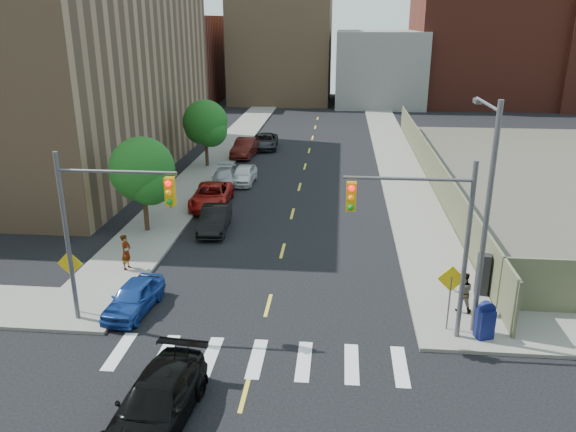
% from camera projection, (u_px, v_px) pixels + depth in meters
% --- Properties ---
extents(sidewalk_nw, '(3.50, 73.00, 0.15)m').
position_uv_depth(sidewalk_nw, '(234.00, 141.00, 56.09)').
color(sidewalk_nw, gray).
rests_on(sidewalk_nw, ground).
extents(sidewalk_ne, '(3.50, 73.00, 0.15)m').
position_uv_depth(sidewalk_ne, '(390.00, 144.00, 54.72)').
color(sidewalk_ne, gray).
rests_on(sidewalk_ne, ground).
extents(fence_north, '(0.12, 44.00, 2.50)m').
position_uv_depth(fence_north, '(431.00, 167.00, 41.48)').
color(fence_north, '#666B4B').
rests_on(fence_north, ground).
extents(building_nw, '(22.00, 30.00, 16.00)m').
position_uv_depth(building_nw, '(24.00, 67.00, 43.92)').
color(building_nw, '#8C6B4C').
rests_on(building_nw, ground).
extents(bg_bldg_west, '(14.00, 18.00, 12.00)m').
position_uv_depth(bg_bldg_west, '(173.00, 59.00, 82.15)').
color(bg_bldg_west, '#592319').
rests_on(bg_bldg_west, ground).
extents(bg_bldg_midwest, '(14.00, 16.00, 15.00)m').
position_uv_depth(bg_bldg_midwest, '(282.00, 48.00, 82.11)').
color(bg_bldg_midwest, '#8C6B4C').
rests_on(bg_bldg_midwest, ground).
extents(bg_bldg_center, '(12.00, 16.00, 10.00)m').
position_uv_depth(bg_bldg_center, '(379.00, 68.00, 79.82)').
color(bg_bldg_center, gray).
rests_on(bg_bldg_center, ground).
extents(bg_bldg_east, '(18.00, 18.00, 16.00)m').
position_uv_depth(bg_bldg_east, '(479.00, 46.00, 79.47)').
color(bg_bldg_east, '#592319').
rests_on(bg_bldg_east, ground).
extents(signal_nw, '(4.59, 0.30, 7.00)m').
position_uv_depth(signal_nw, '(102.00, 217.00, 21.11)').
color(signal_nw, '#59595E').
rests_on(signal_nw, ground).
extents(signal_ne, '(4.59, 0.30, 7.00)m').
position_uv_depth(signal_ne, '(425.00, 227.00, 20.05)').
color(signal_ne, '#59595E').
rests_on(signal_ne, ground).
extents(streetlight_ne, '(0.25, 3.70, 9.00)m').
position_uv_depth(streetlight_ne, '(485.00, 203.00, 20.47)').
color(streetlight_ne, '#59595E').
rests_on(streetlight_ne, ground).
extents(warn_sign_nw, '(1.06, 0.06, 2.83)m').
position_uv_depth(warn_sign_nw, '(71.00, 270.00, 22.59)').
color(warn_sign_nw, '#59595E').
rests_on(warn_sign_nw, ground).
extents(warn_sign_ne, '(1.06, 0.06, 2.83)m').
position_uv_depth(warn_sign_ne, '(451.00, 286.00, 21.26)').
color(warn_sign_ne, '#59595E').
rests_on(warn_sign_ne, ground).
extents(warn_sign_midwest, '(1.06, 0.06, 2.83)m').
position_uv_depth(warn_sign_midwest, '(169.00, 180.00, 35.26)').
color(warn_sign_midwest, '#59595E').
rests_on(warn_sign_midwest, ground).
extents(tree_west_near, '(3.66, 3.64, 5.52)m').
position_uv_depth(tree_west_near, '(143.00, 173.00, 31.07)').
color(tree_west_near, '#332114').
rests_on(tree_west_near, ground).
extents(tree_west_far, '(3.66, 3.64, 5.52)m').
position_uv_depth(tree_west_far, '(205.00, 125.00, 45.16)').
color(tree_west_far, '#332114').
rests_on(tree_west_far, ground).
extents(parked_car_blue, '(1.88, 3.87, 1.27)m').
position_uv_depth(parked_car_blue, '(134.00, 297.00, 23.30)').
color(parked_car_blue, '#1B3F96').
rests_on(parked_car_blue, ground).
extents(parked_car_black, '(1.78, 4.37, 1.41)m').
position_uv_depth(parked_car_black, '(215.00, 219.00, 32.22)').
color(parked_car_black, black).
rests_on(parked_car_black, ground).
extents(parked_car_red, '(2.64, 5.26, 1.43)m').
position_uv_depth(parked_car_red, '(211.00, 196.00, 36.44)').
color(parked_car_red, '#9E130F').
rests_on(parked_car_red, ground).
extents(parked_car_silver, '(2.11, 4.34, 1.22)m').
position_uv_depth(parked_car_silver, '(224.00, 178.00, 40.81)').
color(parked_car_silver, '#97989E').
rests_on(parked_car_silver, ground).
extents(parked_car_white, '(1.70, 4.00, 1.35)m').
position_uv_depth(parked_car_white, '(244.00, 174.00, 41.56)').
color(parked_car_white, white).
rests_on(parked_car_white, ground).
extents(parked_car_maroon, '(2.03, 4.92, 1.58)m').
position_uv_depth(parked_car_maroon, '(245.00, 148.00, 49.64)').
color(parked_car_maroon, '#43110D').
rests_on(parked_car_maroon, ground).
extents(parked_car_grey, '(2.58, 5.05, 1.37)m').
position_uv_depth(parked_car_grey, '(265.00, 141.00, 52.83)').
color(parked_car_grey, black).
rests_on(parked_car_grey, ground).
extents(black_sedan, '(2.47, 5.21, 1.47)m').
position_uv_depth(black_sedan, '(156.00, 403.00, 16.73)').
color(black_sedan, black).
rests_on(black_sedan, ground).
extents(mailbox, '(0.74, 0.65, 1.51)m').
position_uv_depth(mailbox, '(485.00, 320.00, 21.04)').
color(mailbox, '#0E1651').
rests_on(mailbox, sidewalk_ne).
extents(payphone, '(0.62, 0.54, 1.85)m').
position_uv_depth(payphone, '(483.00, 274.00, 24.38)').
color(payphone, black).
rests_on(payphone, sidewalk_ne).
extents(pedestrian_west, '(0.51, 0.69, 1.75)m').
position_uv_depth(pedestrian_west, '(126.00, 252.00, 26.86)').
color(pedestrian_west, gray).
rests_on(pedestrian_west, sidewalk_nw).
extents(pedestrian_east, '(0.90, 0.74, 1.73)m').
position_uv_depth(pedestrian_east, '(463.00, 292.00, 22.93)').
color(pedestrian_east, gray).
rests_on(pedestrian_east, sidewalk_ne).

